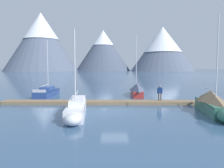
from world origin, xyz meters
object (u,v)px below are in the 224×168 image
(sailboat_mid_dock_port, at_px, (136,90))
(person_on_dock, at_px, (160,92))
(sailboat_second_berth, at_px, (76,109))
(sailboat_mid_dock_starboard, at_px, (213,103))
(sailboat_nearest_berth, at_px, (48,92))

(sailboat_mid_dock_port, relative_size, person_on_dock, 5.07)
(sailboat_mid_dock_port, distance_m, person_on_dock, 6.55)
(sailboat_second_berth, relative_size, sailboat_mid_dock_starboard, 0.88)
(sailboat_second_berth, bearing_deg, person_on_dock, 35.34)
(sailboat_mid_dock_starboard, bearing_deg, person_on_dock, 119.56)
(sailboat_mid_dock_starboard, height_order, person_on_dock, sailboat_mid_dock_starboard)
(sailboat_second_berth, distance_m, sailboat_mid_dock_starboard, 11.62)
(sailboat_mid_dock_starboard, distance_m, person_on_dock, 6.38)
(sailboat_second_berth, height_order, sailboat_mid_dock_port, sailboat_mid_dock_port)
(sailboat_nearest_berth, distance_m, person_on_dock, 15.76)
(sailboat_mid_dock_port, height_order, person_on_dock, sailboat_mid_dock_port)
(sailboat_mid_dock_starboard, xyz_separation_m, person_on_dock, (-3.14, 5.54, 0.35))
(person_on_dock, bearing_deg, sailboat_nearest_berth, 153.21)
(sailboat_mid_dock_starboard, bearing_deg, sailboat_mid_dock_port, 111.87)
(sailboat_nearest_berth, bearing_deg, sailboat_mid_dock_starboard, -36.30)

